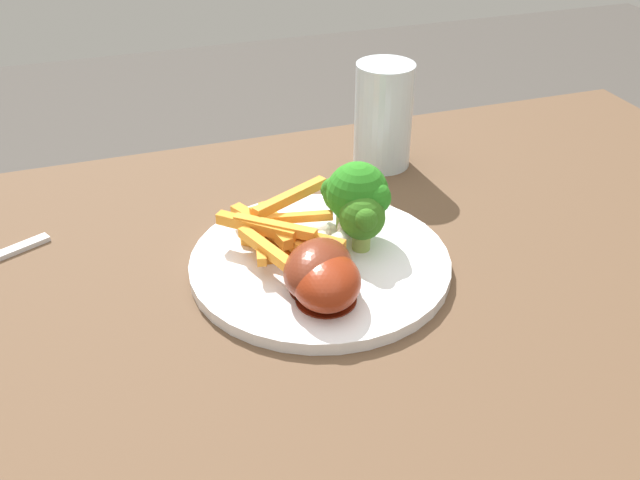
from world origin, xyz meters
TOP-DOWN VIEW (x-y plane):
  - dining_table at (0.00, 0.00)m, footprint 1.22×0.71m
  - dinner_plate at (-0.05, -0.05)m, footprint 0.25×0.25m
  - broccoli_floret_front at (-0.09, -0.09)m, footprint 0.04×0.04m
  - broccoli_floret_middle at (-0.10, -0.05)m, footprint 0.04×0.05m
  - broccoli_floret_back at (-0.10, -0.07)m, footprint 0.06×0.07m
  - carrot_fries_pile at (-0.02, -0.08)m, footprint 0.12×0.14m
  - chicken_drumstick_near at (-0.04, 0.01)m, footprint 0.08×0.13m
  - chicken_drumstick_far at (-0.04, 0.00)m, footprint 0.10×0.12m
  - water_glass at (-0.19, -0.23)m, footprint 0.07×0.07m

SIDE VIEW (x-z plane):
  - dining_table at x=0.00m, z-range 0.25..0.96m
  - dinner_plate at x=-0.05m, z-range 0.71..0.72m
  - chicken_drumstick_near at x=-0.04m, z-range 0.72..0.76m
  - carrot_fries_pile at x=-0.02m, z-range 0.72..0.76m
  - chicken_drumstick_far at x=-0.04m, z-range 0.72..0.77m
  - broccoli_floret_middle at x=-0.10m, z-range 0.73..0.79m
  - broccoli_floret_front at x=-0.09m, z-range 0.73..0.79m
  - broccoli_floret_back at x=-0.10m, z-range 0.73..0.81m
  - water_glass at x=-0.19m, z-range 0.71..0.84m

